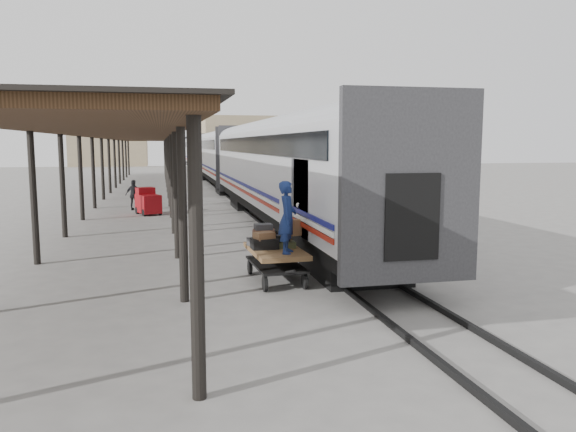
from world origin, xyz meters
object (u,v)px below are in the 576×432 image
(porter, at_px, (287,217))
(luggage_tug, at_px, (148,202))
(pedestrian, at_px, (134,195))
(baggage_cart, at_px, (276,257))

(porter, bearing_deg, luggage_tug, 33.57)
(porter, relative_size, pedestrian, 1.09)
(pedestrian, bearing_deg, baggage_cart, 124.98)
(luggage_tug, height_order, pedestrian, pedestrian)
(luggage_tug, distance_m, pedestrian, 2.23)
(baggage_cart, distance_m, luggage_tug, 15.51)
(porter, height_order, pedestrian, porter)
(porter, bearing_deg, baggage_cart, 34.35)
(baggage_cart, relative_size, porter, 1.37)
(luggage_tug, relative_size, pedestrian, 1.06)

